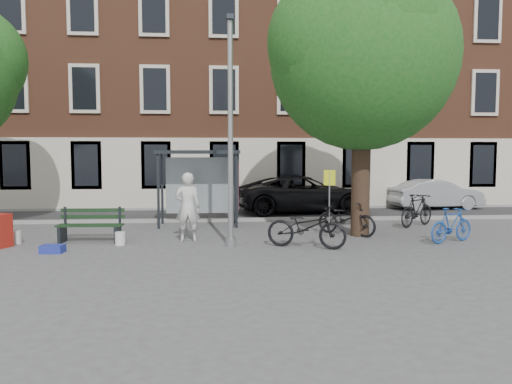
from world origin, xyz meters
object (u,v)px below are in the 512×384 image
object	(u,v)px
bike_b	(452,225)
bike_a	(306,227)
bus_shelter	(209,171)
painter	(188,207)
bike_d	(417,210)
lamppost	(230,143)
bike_c	(346,218)
bench	(91,227)
car_dark	(303,194)
notice_sign	(329,188)
car_silver	(436,194)

from	to	relation	value
bike_b	bike_a	bearing A→B (deg)	71.28
bus_shelter	painter	bearing A→B (deg)	-100.58
bike_d	painter	bearing A→B (deg)	70.48
painter	bike_b	bearing A→B (deg)	175.94
lamppost	bike_b	world-z (taller)	lamppost
bike_c	bike_d	bearing A→B (deg)	-16.24
painter	bike_c	bearing A→B (deg)	-169.69
bus_shelter	painter	world-z (taller)	bus_shelter
bike_c	bench	bearing A→B (deg)	139.58
bike_c	bike_b	bearing A→B (deg)	-74.59
lamppost	car_dark	size ratio (longest dim) A/B	1.08
bike_a	bike_c	world-z (taller)	bike_a
bike_a	bike_c	size ratio (longest dim) A/B	1.07
bike_c	notice_sign	bearing A→B (deg)	161.49
bike_a	car_dark	size ratio (longest dim) A/B	0.38
bus_shelter	bike_a	size ratio (longest dim) A/B	1.33
bus_shelter	car_silver	distance (m)	11.07
painter	lamppost	bearing A→B (deg)	144.12
bus_shelter	notice_sign	distance (m)	4.58
bench	notice_sign	world-z (taller)	notice_sign
bike_d	bike_c	bearing A→B (deg)	82.70
lamppost	bench	bearing A→B (deg)	165.22
notice_sign	bike_b	bearing A→B (deg)	2.26
bike_c	car_silver	size ratio (longest dim) A/B	0.49
lamppost	bike_c	size ratio (longest dim) A/B	3.05
bike_a	notice_sign	size ratio (longest dim) A/B	1.06
bus_shelter	lamppost	bearing A→B (deg)	-81.57
lamppost	notice_sign	world-z (taller)	lamppost
lamppost	bike_d	size ratio (longest dim) A/B	3.25
bench	car_dark	size ratio (longest dim) A/B	0.33
bike_b	car_silver	bearing A→B (deg)	-46.73
lamppost	bus_shelter	distance (m)	4.24
bike_d	car_dark	distance (m)	5.41
bench	bike_c	xyz separation A→B (m)	(7.56, 0.59, 0.10)
lamppost	car_dark	world-z (taller)	lamppost
bike_a	bench	bearing A→B (deg)	100.76
bus_shelter	car_silver	world-z (taller)	bus_shelter
lamppost	car_dark	bearing A→B (deg)	66.30
bench	notice_sign	bearing A→B (deg)	5.54
bus_shelter	bike_b	bearing A→B (deg)	-30.14
bike_b	painter	bearing A→B (deg)	58.85
painter	bike_d	bearing A→B (deg)	-161.46
bike_c	car_dark	world-z (taller)	car_dark
lamppost	bike_d	world-z (taller)	lamppost
bike_a	car_silver	bearing A→B (deg)	-17.10
bench	bike_b	size ratio (longest dim) A/B	1.11
car_silver	lamppost	bearing A→B (deg)	125.33
lamppost	notice_sign	size ratio (longest dim) A/B	3.03
lamppost	car_dark	distance (m)	8.52
lamppost	bench	distance (m)	4.72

